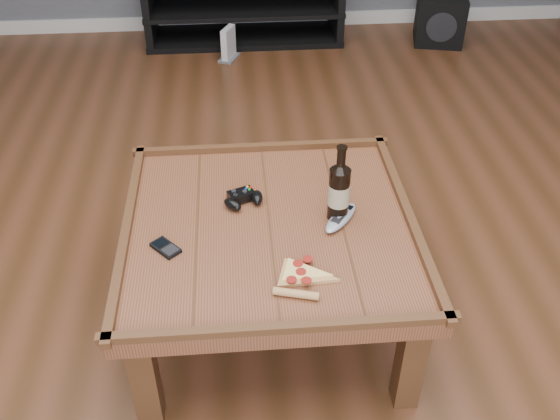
{
  "coord_description": "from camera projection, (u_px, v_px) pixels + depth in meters",
  "views": [
    {
      "loc": [
        -0.1,
        -1.67,
        1.79
      ],
      "look_at": [
        0.03,
        -0.01,
        0.52
      ],
      "focal_mm": 40.0,
      "sensor_mm": 36.0,
      "label": 1
    }
  ],
  "objects": [
    {
      "name": "game_console",
      "position": [
        229.0,
        45.0,
        4.26
      ],
      "size": [
        0.16,
        0.2,
        0.22
      ],
      "rotation": [
        0.0,
        0.0,
        -0.41
      ],
      "color": "slate",
      "rests_on": "ground"
    },
    {
      "name": "media_console",
      "position": [
        244.0,
        6.0,
        4.45
      ],
      "size": [
        1.4,
        0.45,
        0.5
      ],
      "color": "black",
      "rests_on": "ground"
    },
    {
      "name": "remote_control",
      "position": [
        341.0,
        218.0,
        2.15
      ],
      "size": [
        0.16,
        0.19,
        0.03
      ],
      "rotation": [
        0.0,
        0.0,
        -0.64
      ],
      "color": "#949AA1",
      "rests_on": "coffee_table"
    },
    {
      "name": "pizza_slice",
      "position": [
        300.0,
        277.0,
        1.92
      ],
      "size": [
        0.21,
        0.28,
        0.03
      ],
      "rotation": [
        0.0,
        0.0,
        -0.27
      ],
      "color": "#DEAE60",
      "rests_on": "coffee_table"
    },
    {
      "name": "smartphone",
      "position": [
        166.0,
        248.0,
        2.04
      ],
      "size": [
        0.11,
        0.11,
        0.01
      ],
      "rotation": [
        0.0,
        0.0,
        0.73
      ],
      "color": "black",
      "rests_on": "coffee_table"
    },
    {
      "name": "ground",
      "position": [
        271.0,
        314.0,
        2.42
      ],
      "size": [
        6.0,
        6.0,
        0.0
      ],
      "primitive_type": "plane",
      "color": "#442713",
      "rests_on": "ground"
    },
    {
      "name": "coffee_table",
      "position": [
        270.0,
        237.0,
        2.18
      ],
      "size": [
        1.03,
        1.03,
        0.48
      ],
      "color": "#552918",
      "rests_on": "ground"
    },
    {
      "name": "game_controller",
      "position": [
        243.0,
        198.0,
        2.23
      ],
      "size": [
        0.15,
        0.13,
        0.04
      ],
      "rotation": [
        0.0,
        0.0,
        0.37
      ],
      "color": "black",
      "rests_on": "coffee_table"
    },
    {
      "name": "baseboard",
      "position": [
        244.0,
        21.0,
        4.75
      ],
      "size": [
        5.0,
        0.02,
        0.1
      ],
      "primitive_type": "cube",
      "color": "silver",
      "rests_on": "ground"
    },
    {
      "name": "subwoofer",
      "position": [
        440.0,
        19.0,
        4.47
      ],
      "size": [
        0.4,
        0.4,
        0.33
      ],
      "rotation": [
        0.0,
        0.0,
        -0.22
      ],
      "color": "black",
      "rests_on": "ground"
    },
    {
      "name": "beer_bottle",
      "position": [
        339.0,
        190.0,
        2.11
      ],
      "size": [
        0.07,
        0.07,
        0.28
      ],
      "color": "black",
      "rests_on": "coffee_table"
    }
  ]
}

